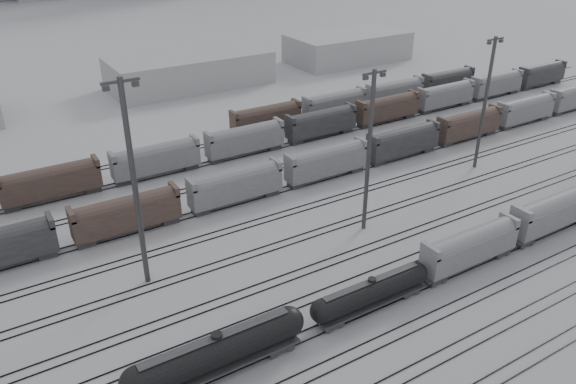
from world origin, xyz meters
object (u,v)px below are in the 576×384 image
tank_car_b (371,292)px  tank_car_a (218,352)px  hopper_car_a (470,246)px  hopper_car_b (555,210)px  light_mast_c (369,149)px

tank_car_b → tank_car_a: bearing=180.0°
hopper_car_a → hopper_car_b: 16.80m
tank_car_a → light_mast_c: 34.48m
tank_car_b → light_mast_c: bearing=53.8°
light_mast_c → tank_car_a: bearing=-153.8°
tank_car_b → light_mast_c: light_mast_c is taller
tank_car_a → tank_car_b: 19.07m
tank_car_b → hopper_car_a: size_ratio=1.10×
light_mast_c → tank_car_b: bearing=-126.2°
tank_car_a → hopper_car_b: (51.71, 0.00, 0.71)m
hopper_car_b → tank_car_b: bearing=180.0°
hopper_car_b → light_mast_c: (-21.96, 14.62, 8.78)m
hopper_car_a → hopper_car_b: (16.80, 0.00, 0.23)m
tank_car_b → hopper_car_a: hopper_car_a is taller
tank_car_a → light_mast_c: size_ratio=0.84×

